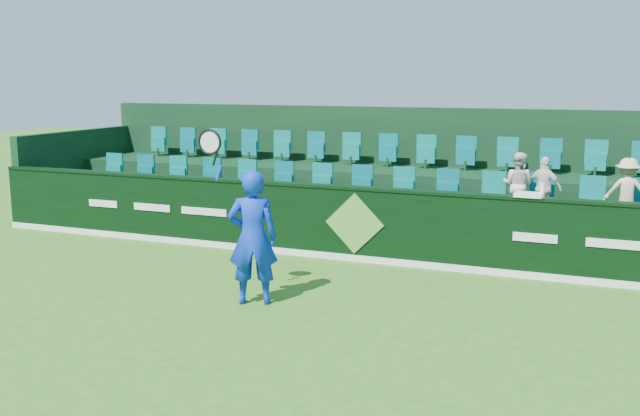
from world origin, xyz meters
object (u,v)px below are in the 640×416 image
at_px(spectator_left, 518,184).
at_px(drinks_bottle, 542,190).
at_px(towel, 528,195).
at_px(spectator_middle, 544,188).
at_px(spectator_right, 627,191).
at_px(tennis_player, 252,237).

height_order(spectator_left, drinks_bottle, spectator_left).
xyz_separation_m(towel, drinks_bottle, (0.21, 0.00, 0.09)).
bearing_deg(spectator_middle, towel, 102.70).
bearing_deg(spectator_middle, spectator_left, 20.72).
bearing_deg(spectator_left, spectator_right, -167.44).
height_order(spectator_middle, drinks_bottle, spectator_middle).
xyz_separation_m(spectator_middle, spectator_right, (1.34, 0.00, 0.02)).
bearing_deg(towel, spectator_middle, 81.97).
distance_m(spectator_middle, spectator_right, 1.34).
bearing_deg(spectator_right, towel, 34.89).
xyz_separation_m(tennis_player, spectator_right, (5.04, 4.05, 0.37)).
height_order(towel, drinks_bottle, drinks_bottle).
bearing_deg(spectator_left, spectator_middle, -167.44).
relative_size(towel, drinks_bottle, 1.81).
height_order(tennis_player, spectator_right, tennis_player).
height_order(tennis_player, drinks_bottle, tennis_player).
xyz_separation_m(spectator_left, spectator_middle, (0.46, 0.00, -0.03)).
bearing_deg(drinks_bottle, spectator_left, 114.61).
height_order(spectator_left, spectator_right, spectator_left).
bearing_deg(towel, tennis_player, -140.39).
bearing_deg(spectator_middle, spectator_right, -159.28).
xyz_separation_m(spectator_left, towel, (0.30, -1.12, 0.00)).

